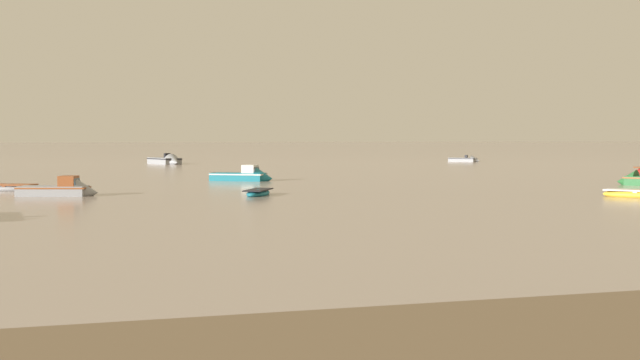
# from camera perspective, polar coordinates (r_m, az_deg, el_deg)

# --- Properties ---
(motorboat_moored_0) EXTENTS (4.07, 6.61, 2.15)m
(motorboat_moored_0) POSITION_cam_1_polar(r_m,az_deg,el_deg) (111.22, -9.79, 1.16)
(motorboat_moored_0) COLOR gray
(motorboat_moored_0) RESTS_ON ground
(motorboat_moored_1) EXTENTS (5.16, 4.09, 1.90)m
(motorboat_moored_1) POSITION_cam_1_polar(r_m,az_deg,el_deg) (70.18, -4.70, 0.18)
(motorboat_moored_1) COLOR #197084
(motorboat_moored_1) RESTS_ON ground
(rowboat_moored_1) EXTENTS (2.56, 3.43, 0.52)m
(rowboat_moored_1) POSITION_cam_1_polar(r_m,az_deg,el_deg) (53.36, -4.01, -0.84)
(rowboat_moored_1) COLOR #197084
(rowboat_moored_1) RESTS_ON ground
(rowboat_moored_2) EXTENTS (4.08, 2.92, 0.62)m
(rowboat_moored_2) POSITION_cam_1_polar(r_m,az_deg,el_deg) (61.15, -19.44, -0.50)
(rowboat_moored_2) COLOR gray
(rowboat_moored_2) RESTS_ON ground
(motorboat_moored_2) EXTENTS (3.97, 3.99, 1.44)m
(motorboat_moored_2) POSITION_cam_1_polar(r_m,az_deg,el_deg) (121.01, 9.44, 1.26)
(motorboat_moored_2) COLOR gray
(motorboat_moored_2) RESTS_ON ground
(rowboat_moored_4) EXTENTS (3.60, 3.88, 0.62)m
(rowboat_moored_4) POSITION_cam_1_polar(r_m,az_deg,el_deg) (54.85, 19.75, -0.88)
(rowboat_moored_4) COLOR gold
(rowboat_moored_4) RESTS_ON ground
(motorboat_moored_5) EXTENTS (5.00, 3.00, 1.80)m
(motorboat_moored_5) POSITION_cam_1_polar(r_m,az_deg,el_deg) (54.93, -16.10, -0.71)
(motorboat_moored_5) COLOR gray
(motorboat_moored_5) RESTS_ON ground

